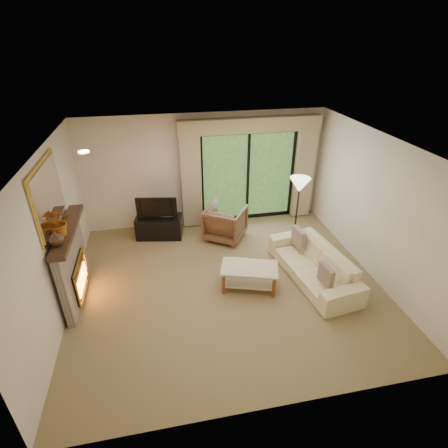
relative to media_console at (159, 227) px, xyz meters
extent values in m
plane|color=olive|center=(1.15, -1.95, -0.25)|extent=(5.50, 5.50, 0.00)
plane|color=silver|center=(1.15, -1.95, 2.35)|extent=(5.50, 5.50, 0.00)
plane|color=beige|center=(1.15, 0.55, 1.05)|extent=(5.00, 0.00, 5.00)
plane|color=beige|center=(1.15, -4.45, 1.05)|extent=(5.00, 0.00, 5.00)
plane|color=beige|center=(-1.60, -1.95, 1.05)|extent=(0.00, 5.00, 5.00)
plane|color=beige|center=(3.90, -1.95, 1.05)|extent=(0.00, 5.00, 5.00)
cube|color=tan|center=(0.80, 0.39, 0.95)|extent=(0.45, 0.18, 2.35)
cube|color=tan|center=(3.50, 0.39, 0.95)|extent=(0.45, 0.18, 2.35)
cube|color=tan|center=(2.15, 0.41, 2.07)|extent=(3.20, 0.24, 0.32)
cube|color=black|center=(0.00, 0.00, 0.00)|extent=(1.07, 0.63, 0.50)
imported|color=black|center=(0.00, 0.00, 0.50)|extent=(0.88, 0.27, 0.51)
imported|color=brown|center=(1.44, -0.33, 0.13)|extent=(1.13, 1.14, 0.76)
imported|color=beige|center=(2.76, -2.09, 0.06)|extent=(1.11, 2.21, 0.62)
cube|color=brown|center=(2.69, -2.70, 0.27)|extent=(0.14, 0.36, 0.35)
cube|color=brown|center=(2.69, -1.48, 0.27)|extent=(0.15, 0.40, 0.39)
imported|color=#3A2417|center=(-1.46, -2.26, 1.24)|extent=(0.28, 0.28, 0.24)
imported|color=#9C4E12|center=(-1.46, -1.98, 1.36)|extent=(0.49, 0.44, 0.47)
camera|label=1|loc=(0.09, -6.96, 3.87)|focal=28.00mm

